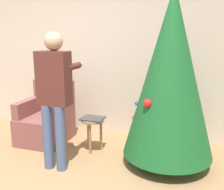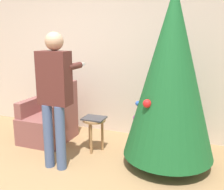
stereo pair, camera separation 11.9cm
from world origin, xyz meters
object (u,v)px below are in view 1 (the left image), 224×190
(person_standing, at_px, (54,90))
(side_stool, at_px, (93,126))
(armchair, at_px, (47,120))
(christmas_tree, at_px, (171,74))

(person_standing, distance_m, side_stool, 0.87)
(side_stool, bearing_deg, armchair, 170.53)
(person_standing, height_order, side_stool, person_standing)
(christmas_tree, distance_m, armchair, 2.07)
(armchair, bearing_deg, side_stool, -9.47)
(armchair, relative_size, person_standing, 0.55)
(christmas_tree, xyz_separation_m, person_standing, (-1.28, -0.53, -0.18))
(armchair, xyz_separation_m, side_stool, (0.84, -0.14, 0.05))
(armchair, bearing_deg, christmas_tree, -5.47)
(christmas_tree, xyz_separation_m, side_stool, (-1.04, 0.04, -0.79))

